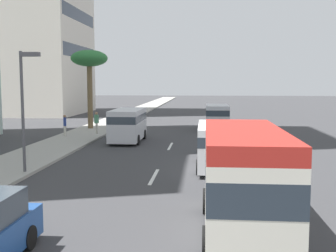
{
  "coord_description": "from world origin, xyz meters",
  "views": [
    {
      "loc": [
        -4.67,
        -2.31,
        4.36
      ],
      "look_at": [
        17.25,
        -0.38,
        2.04
      ],
      "focal_mm": 44.7,
      "sensor_mm": 36.0,
      "label": 1
    }
  ],
  "objects_px": {
    "van_fourth": "(128,123)",
    "street_lamp": "(25,96)",
    "van_third": "(219,143)",
    "palm_tree": "(89,61)",
    "van_lead": "(217,116)",
    "pedestrian_near_lamp": "(97,122)",
    "minibus_fifth": "(243,177)",
    "pedestrian_mid_block": "(65,124)"
  },
  "relations": [
    {
      "from": "van_third",
      "to": "pedestrian_near_lamp",
      "type": "height_order",
      "value": "van_third"
    },
    {
      "from": "minibus_fifth",
      "to": "pedestrian_near_lamp",
      "type": "bearing_deg",
      "value": 24.75
    },
    {
      "from": "van_third",
      "to": "street_lamp",
      "type": "relative_size",
      "value": 0.95
    },
    {
      "from": "van_lead",
      "to": "van_fourth",
      "type": "relative_size",
      "value": 0.96
    },
    {
      "from": "minibus_fifth",
      "to": "pedestrian_mid_block",
      "type": "bearing_deg",
      "value": 31.16
    },
    {
      "from": "minibus_fifth",
      "to": "street_lamp",
      "type": "relative_size",
      "value": 1.13
    },
    {
      "from": "van_lead",
      "to": "pedestrian_mid_block",
      "type": "bearing_deg",
      "value": 117.15
    },
    {
      "from": "van_third",
      "to": "palm_tree",
      "type": "bearing_deg",
      "value": 34.46
    },
    {
      "from": "van_lead",
      "to": "palm_tree",
      "type": "height_order",
      "value": "palm_tree"
    },
    {
      "from": "van_third",
      "to": "van_fourth",
      "type": "distance_m",
      "value": 10.94
    },
    {
      "from": "minibus_fifth",
      "to": "van_third",
      "type": "bearing_deg",
      "value": 2.43
    },
    {
      "from": "pedestrian_near_lamp",
      "to": "van_fourth",
      "type": "bearing_deg",
      "value": 140.01
    },
    {
      "from": "van_lead",
      "to": "pedestrian_near_lamp",
      "type": "bearing_deg",
      "value": 114.58
    },
    {
      "from": "pedestrian_mid_block",
      "to": "van_lead",
      "type": "bearing_deg",
      "value": -82.65
    },
    {
      "from": "van_fourth",
      "to": "minibus_fifth",
      "type": "xyz_separation_m",
      "value": [
        -18.18,
        -6.69,
        0.3
      ]
    },
    {
      "from": "minibus_fifth",
      "to": "palm_tree",
      "type": "xyz_separation_m",
      "value": [
        25.42,
        11.5,
        4.57
      ]
    },
    {
      "from": "van_lead",
      "to": "pedestrian_mid_block",
      "type": "relative_size",
      "value": 2.99
    },
    {
      "from": "van_third",
      "to": "pedestrian_near_lamp",
      "type": "distance_m",
      "value": 15.49
    },
    {
      "from": "van_lead",
      "to": "van_fourth",
      "type": "xyz_separation_m",
      "value": [
        -7.81,
        6.69,
        0.04
      ]
    },
    {
      "from": "palm_tree",
      "to": "van_third",
      "type": "bearing_deg",
      "value": -145.54
    },
    {
      "from": "minibus_fifth",
      "to": "palm_tree",
      "type": "height_order",
      "value": "palm_tree"
    },
    {
      "from": "street_lamp",
      "to": "van_fourth",
      "type": "bearing_deg",
      "value": -13.67
    },
    {
      "from": "van_lead",
      "to": "van_third",
      "type": "relative_size",
      "value": 0.94
    },
    {
      "from": "minibus_fifth",
      "to": "palm_tree",
      "type": "distance_m",
      "value": 28.27
    },
    {
      "from": "van_fourth",
      "to": "van_lead",
      "type": "bearing_deg",
      "value": 139.43
    },
    {
      "from": "van_lead",
      "to": "palm_tree",
      "type": "xyz_separation_m",
      "value": [
        -0.57,
        11.5,
        4.91
      ]
    },
    {
      "from": "van_lead",
      "to": "minibus_fifth",
      "type": "bearing_deg",
      "value": -180.0
    },
    {
      "from": "street_lamp",
      "to": "minibus_fifth",
      "type": "bearing_deg",
      "value": -126.28
    },
    {
      "from": "van_lead",
      "to": "palm_tree",
      "type": "bearing_deg",
      "value": 92.83
    },
    {
      "from": "van_third",
      "to": "minibus_fifth",
      "type": "bearing_deg",
      "value": -177.57
    },
    {
      "from": "minibus_fifth",
      "to": "van_fourth",
      "type": "bearing_deg",
      "value": 20.2
    },
    {
      "from": "palm_tree",
      "to": "street_lamp",
      "type": "bearing_deg",
      "value": -173.59
    },
    {
      "from": "pedestrian_near_lamp",
      "to": "minibus_fifth",
      "type": "bearing_deg",
      "value": 120.48
    },
    {
      "from": "pedestrian_mid_block",
      "to": "street_lamp",
      "type": "height_order",
      "value": "street_lamp"
    },
    {
      "from": "van_lead",
      "to": "palm_tree",
      "type": "relative_size",
      "value": 0.7
    },
    {
      "from": "pedestrian_mid_block",
      "to": "minibus_fifth",
      "type": "bearing_deg",
      "value": -168.64
    },
    {
      "from": "van_third",
      "to": "minibus_fifth",
      "type": "xyz_separation_m",
      "value": [
        -9.23,
        -0.39,
        0.38
      ]
    },
    {
      "from": "street_lamp",
      "to": "van_lead",
      "type": "bearing_deg",
      "value": -26.3
    },
    {
      "from": "minibus_fifth",
      "to": "pedestrian_near_lamp",
      "type": "xyz_separation_m",
      "value": [
        21.46,
        9.89,
        -0.52
      ]
    },
    {
      "from": "van_fourth",
      "to": "street_lamp",
      "type": "relative_size",
      "value": 0.92
    },
    {
      "from": "van_fourth",
      "to": "pedestrian_near_lamp",
      "type": "height_order",
      "value": "van_fourth"
    },
    {
      "from": "van_third",
      "to": "pedestrian_mid_block",
      "type": "height_order",
      "value": "van_third"
    }
  ]
}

